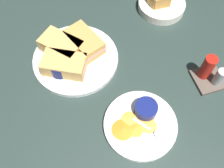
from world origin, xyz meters
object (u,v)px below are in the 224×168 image
Objects in this scene: plate_sandwich_main at (76,59)px; sandwich_half_near at (84,42)px; bread_basket_rear at (161,4)px; sandwich_half_extra at (64,65)px; sandwich_half_far at (61,46)px; spoon_by_dark_ramekin at (78,62)px; ramekin_dark_sauce at (60,66)px; condiment_caddy at (210,73)px; ramekin_light_gravy at (146,109)px; plate_chips_companion at (140,125)px; spoon_by_gravy_ramekin at (155,132)px.

plate_sandwich_main is 6.12cm from sandwich_half_near.
plate_sandwich_main is at bearing -69.09° from bread_basket_rear.
sandwich_half_extra is (6.76, -7.94, 0.00)cm from sandwich_half_near.
spoon_by_dark_ramekin is (6.06, 3.75, -2.04)cm from sandwich_half_far.
condiment_caddy is (15.93, 42.61, -0.41)cm from ramekin_dark_sauce.
ramekin_light_gravy reaches higher than plate_sandwich_main.
ramekin_dark_sauce reaches higher than plate_sandwich_main.
ramekin_light_gravy reaches higher than plate_chips_companion.
ramekin_light_gravy is at bearing 41.85° from sandwich_half_extra.
sandwich_half_far is at bearing 165.26° from ramekin_dark_sauce.
sandwich_half_near is 0.73× the size of plate_chips_companion.
sandwich_half_far is (-3.97, -3.38, 3.20)cm from plate_sandwich_main.
plate_sandwich_main is at bearing -117.15° from condiment_caddy.
condiment_caddy is (-8.14, 25.23, 2.61)cm from plate_chips_companion.
ramekin_dark_sauce is 0.43× the size of bread_basket_rear.
ramekin_light_gravy is 6.79cm from spoon_by_gravy_ramekin.
sandwich_half_far is 7.37cm from sandwich_half_extra.
plate_sandwich_main is 29.86cm from plate_chips_companion.
sandwich_half_far is 1.55× the size of condiment_caddy.
sandwich_half_far is 7.43cm from ramekin_dark_sauce.
ramekin_light_gravy is 0.37× the size of bread_basket_rear.
sandwich_half_far is 1.70× the size of spoon_by_gravy_ramekin.
bread_basket_rear reaches higher than sandwich_half_extra.
plate_chips_companion is at bearing -39.81° from ramekin_light_gravy.
condiment_caddy is at bearing 60.41° from sandwich_half_far.
ramekin_dark_sauce is 29.84cm from plate_chips_companion.
sandwich_half_near is 1.57× the size of condiment_caddy.
bread_basket_rear reaches higher than spoon_by_gravy_ramekin.
sandwich_half_near is at bearing 125.52° from ramekin_dark_sauce.
sandwich_half_near is at bearing -165.13° from plate_chips_companion.
ramekin_light_gravy is at bearing 43.55° from ramekin_dark_sauce.
plate_sandwich_main is 1.34× the size of plate_chips_companion.
sandwich_half_near is 6.85cm from spoon_by_dark_ramekin.
plate_sandwich_main is at bearing -148.76° from ramekin_light_gravy.
plate_sandwich_main is 2.42cm from spoon_by_dark_ramekin.
ramekin_dark_sauce is 28.96cm from ramekin_light_gravy.
ramekin_light_gravy is at bearing -177.98° from spoon_by_gravy_ramekin.
plate_sandwich_main is 3.71× the size of ramekin_dark_sauce.
condiment_caddy is at bearing 117.53° from spoon_by_gravy_ramekin.
condiment_caddy reaches higher than plate_sandwich_main.
spoon_by_gravy_ramekin reaches higher than plate_chips_companion.
plate_sandwich_main is at bearing -154.19° from spoon_by_gravy_ramekin.
spoon_by_dark_ramekin is at bearing -155.02° from plate_chips_companion.
condiment_caddy is at bearing 102.58° from ramekin_light_gravy.
sandwich_half_far reaches higher than plate_chips_companion.
ramekin_dark_sauce is 34.26cm from spoon_by_gravy_ramekin.
plate_sandwich_main is at bearing -49.60° from sandwich_half_near.
ramekin_dark_sauce is at bearing -110.50° from condiment_caddy.
sandwich_half_extra is at bearing -49.60° from plate_sandwich_main.
spoon_by_dark_ramekin is (2.09, 0.37, 1.16)cm from plate_sandwich_main.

